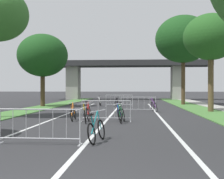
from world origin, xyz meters
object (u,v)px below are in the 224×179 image
object	(u,v)px
bicycle_green_1	(122,115)
crowd_barrier_nearest	(39,127)
crowd_barrier_fourth	(119,101)
bicycle_red_0	(89,113)
tree_right_oak_mid	(183,39)
crowd_barrier_third	(138,104)
crowd_barrier_second	(106,111)
bicycle_yellow_6	(85,115)
bicycle_black_8	(116,103)
bicycle_purple_3	(154,106)
tree_left_pine_near	(43,56)
bicycle_white_5	(100,102)
bicycle_blue_7	(119,114)
bicycle_orange_4	(73,114)
bicycle_teal_2	(96,130)
tree_right_maple_mid	(211,37)

from	to	relation	value
bicycle_green_1	crowd_barrier_nearest	bearing A→B (deg)	75.98
crowd_barrier_fourth	bicycle_red_0	world-z (taller)	crowd_barrier_fourth
tree_right_oak_mid	crowd_barrier_third	bearing A→B (deg)	-116.03
crowd_barrier_nearest	crowd_barrier_second	world-z (taller)	same
bicycle_yellow_6	tree_right_oak_mid	bearing A→B (deg)	-123.02
bicycle_black_8	crowd_barrier_third	bearing A→B (deg)	-65.03
bicycle_purple_3	crowd_barrier_fourth	bearing A→B (deg)	105.64
tree_left_pine_near	bicycle_purple_3	size ratio (longest dim) A/B	3.82
crowd_barrier_second	bicycle_green_1	xyz separation A→B (m)	(0.78, -0.41, -0.14)
tree_left_pine_near	crowd_barrier_nearest	xyz separation A→B (m)	(5.45, -17.86, -4.06)
bicycle_white_5	bicycle_black_8	size ratio (longest dim) A/B	1.03
bicycle_yellow_6	bicycle_white_5	bearing A→B (deg)	-95.43
bicycle_white_5	bicycle_yellow_6	size ratio (longest dim) A/B	1.07
tree_left_pine_near	bicycle_purple_3	xyz separation A→B (m)	(9.58, -5.04, -4.20)
bicycle_red_0	bicycle_blue_7	size ratio (longest dim) A/B	1.02
bicycle_blue_7	crowd_barrier_third	bearing A→B (deg)	71.36
bicycle_purple_3	bicycle_yellow_6	size ratio (longest dim) A/B	1.06
bicycle_red_0	bicycle_black_8	distance (m)	11.57
tree_left_pine_near	crowd_barrier_second	size ratio (longest dim) A/B	2.64
bicycle_purple_3	bicycle_green_1	bearing A→B (deg)	-115.45
crowd_barrier_third	bicycle_orange_4	xyz separation A→B (m)	(-3.40, -5.84, -0.18)
bicycle_green_1	bicycle_white_5	size ratio (longest dim) A/B	0.96
bicycle_blue_7	bicycle_teal_2	bearing A→B (deg)	-102.22
tree_right_oak_mid	bicycle_yellow_6	distance (m)	18.68
crowd_barrier_second	bicycle_black_8	world-z (taller)	crowd_barrier_second
bicycle_white_5	bicycle_red_0	bearing A→B (deg)	-97.81
tree_left_pine_near	crowd_barrier_second	world-z (taller)	tree_left_pine_near
bicycle_teal_2	bicycle_blue_7	xyz separation A→B (m)	(0.39, 6.08, 0.00)
bicycle_green_1	bicycle_blue_7	size ratio (longest dim) A/B	0.97
bicycle_white_5	bicycle_blue_7	xyz separation A→B (m)	(2.45, -12.60, -0.01)
tree_left_pine_near	tree_right_oak_mid	size ratio (longest dim) A/B	0.73
crowd_barrier_second	crowd_barrier_fourth	world-z (taller)	same
tree_right_maple_mid	bicycle_white_5	xyz separation A→B (m)	(-8.47, 6.56, -4.79)
crowd_barrier_second	bicycle_red_0	distance (m)	1.08
crowd_barrier_nearest	bicycle_green_1	bearing A→B (deg)	69.77
bicycle_teal_2	bicycle_white_5	distance (m)	18.79
crowd_barrier_second	bicycle_black_8	bearing A→B (deg)	91.14
bicycle_red_0	bicycle_purple_3	world-z (taller)	bicycle_purple_3
tree_right_maple_mid	crowd_barrier_nearest	bearing A→B (deg)	-122.30
bicycle_black_8	crowd_barrier_fourth	bearing A→B (deg)	65.38
crowd_barrier_nearest	crowd_barrier_third	xyz separation A→B (m)	(3.02, 12.46, 0.00)
bicycle_orange_4	bicycle_teal_2	bearing A→B (deg)	-74.95
tree_left_pine_near	bicycle_purple_3	bearing A→B (deg)	-27.73
bicycle_green_1	bicycle_blue_7	bearing A→B (deg)	-73.08
bicycle_green_1	tree_right_oak_mid	bearing A→B (deg)	-102.57
tree_left_pine_near	bicycle_orange_4	size ratio (longest dim) A/B	3.90
bicycle_red_0	tree_right_maple_mid	bearing A→B (deg)	36.29
crowd_barrier_second	bicycle_green_1	size ratio (longest dim) A/B	1.50
bicycle_yellow_6	bicycle_blue_7	xyz separation A→B (m)	(1.59, 0.99, -0.00)
bicycle_orange_4	bicycle_white_5	world-z (taller)	bicycle_white_5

